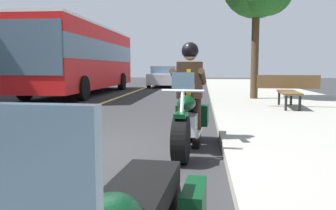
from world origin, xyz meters
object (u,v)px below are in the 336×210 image
object	(u,v)px
bus_near	(83,56)
bench_sidewalk	(289,88)
motorcycle_main	(188,122)
car_silver	(164,77)
car_dark	(168,75)
rider_main	(190,85)

from	to	relation	value
bus_near	bench_sidewalk	world-z (taller)	bus_near
bus_near	motorcycle_main	bearing A→B (deg)	26.48
car_silver	car_dark	xyz separation A→B (m)	(-5.95, -0.36, 0.00)
car_silver	bench_sidewalk	size ratio (longest dim) A/B	2.50
rider_main	car_silver	world-z (taller)	rider_main
motorcycle_main	bench_sidewalk	size ratio (longest dim) A/B	1.21
car_dark	bench_sidewalk	world-z (taller)	car_dark
motorcycle_main	car_silver	world-z (taller)	car_silver
rider_main	car_dark	bearing A→B (deg)	-173.49
car_dark	car_silver	bearing A→B (deg)	3.42
bus_near	car_dark	bearing A→B (deg)	167.18
car_silver	bench_sidewalk	bearing A→B (deg)	20.92
bench_sidewalk	rider_main	bearing A→B (deg)	-29.67
rider_main	motorcycle_main	bearing A→B (deg)	-3.58
motorcycle_main	rider_main	world-z (taller)	rider_main
motorcycle_main	bus_near	bearing A→B (deg)	-153.52
rider_main	bench_sidewalk	distance (m)	5.53
rider_main	car_silver	distance (m)	18.41
rider_main	bus_near	distance (m)	12.64
rider_main	bench_sidewalk	xyz separation A→B (m)	(-4.80, 2.73, -0.32)
bus_near	bench_sidewalk	bearing A→B (deg)	52.63
motorcycle_main	bus_near	size ratio (longest dim) A/B	0.20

